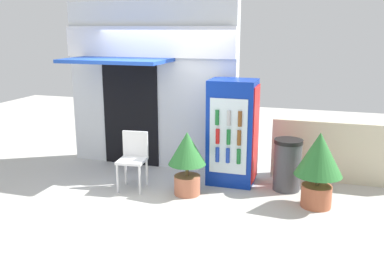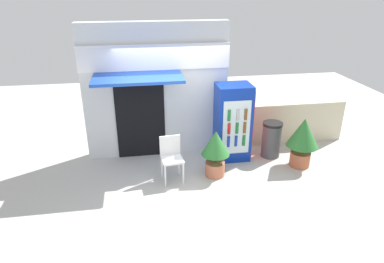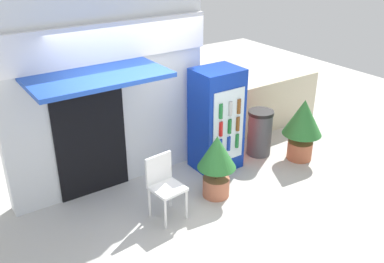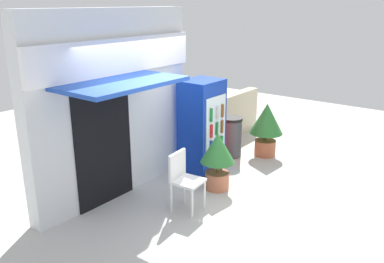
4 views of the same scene
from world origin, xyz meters
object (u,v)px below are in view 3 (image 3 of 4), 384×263
Objects in this scene: plastic_chair at (164,182)px; trash_bin at (260,132)px; drink_cooler at (217,120)px; potted_plant_near_shop at (217,160)px; potted_plant_curbside at (303,123)px.

trash_bin is (2.37, 0.63, -0.12)m from plastic_chair.
drink_cooler reaches higher than plastic_chair.
trash_bin is (0.91, -0.08, -0.45)m from drink_cooler.
potted_plant_near_shop reaches higher than trash_bin.
drink_cooler is 2.08× the size of trash_bin.
plastic_chair is at bearing 179.21° from potted_plant_near_shop.
potted_plant_near_shop is at bearing -127.41° from drink_cooler.
drink_cooler is 1.73× the size of potted_plant_near_shop.
potted_plant_near_shop is (-0.55, -0.72, -0.25)m from drink_cooler.
plastic_chair is 0.92× the size of potted_plant_near_shop.
potted_plant_curbside is at bearing 2.87° from potted_plant_near_shop.
trash_bin is at bearing -4.91° from drink_cooler.
potted_plant_near_shop is 1.61m from trash_bin.
plastic_chair is (-1.46, -0.71, -0.32)m from drink_cooler.
potted_plant_curbside is at bearing -24.45° from drink_cooler.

